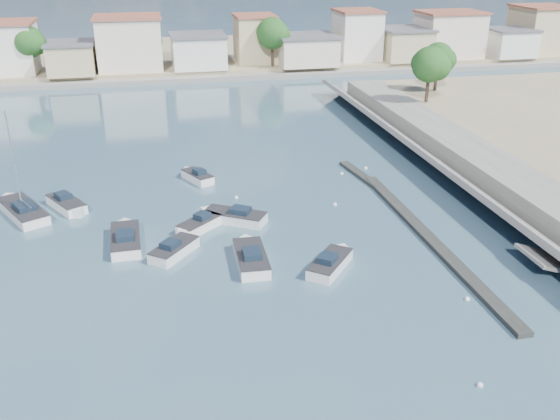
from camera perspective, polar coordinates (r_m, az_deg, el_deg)
name	(u,v)px	position (r m, az deg, el deg)	size (l,w,h in m)	color
ground	(263,134)	(73.19, -1.52, 6.94)	(400.00, 400.00, 0.00)	#305161
seawall_walkway	(543,202)	(56.08, 22.93, 0.72)	(5.00, 90.00, 1.80)	slate
breakwater	(413,223)	(50.54, 12.09, -1.21)	(2.00, 31.02, 0.35)	black
far_shore_land	(213,54)	(123.31, -6.19, 13.96)	(160.00, 40.00, 1.40)	gray
far_shore_quay	(227,78)	(102.85, -4.83, 11.95)	(160.00, 2.50, 0.80)	slate
far_town	(284,42)	(109.65, 0.41, 15.15)	(113.01, 12.80, 8.35)	beige
shore_trees	(282,42)	(100.45, 0.17, 15.12)	(74.56, 38.32, 7.92)	#38281E
motorboat_a	(251,257)	(43.91, -2.71, -4.31)	(2.19, 5.79, 1.48)	white
motorboat_b	(176,249)	(45.58, -9.48, -3.54)	(3.89, 4.24, 1.48)	white
motorboat_c	(232,217)	(50.26, -4.42, -0.61)	(5.24, 4.28, 1.48)	white
motorboat_d	(198,226)	(48.87, -7.55, -1.48)	(3.81, 3.69, 1.48)	white
motorboat_e	(126,239)	(47.88, -13.93, -2.56)	(2.25, 5.93, 1.48)	white
motorboat_f	(197,177)	(59.18, -7.64, 3.04)	(2.94, 4.02, 1.48)	white
motorboat_g	(68,205)	(55.21, -18.84, 0.41)	(3.72, 4.79, 1.48)	white
motorboat_h	(331,263)	(43.23, 4.71, -4.85)	(4.09, 4.48, 1.48)	white
sailboat	(21,210)	(55.57, -22.57, 0.02)	(5.02, 6.97, 9.00)	white
mooring_buoys	(357,221)	(50.52, 7.07, -1.01)	(14.02, 32.71, 0.35)	white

